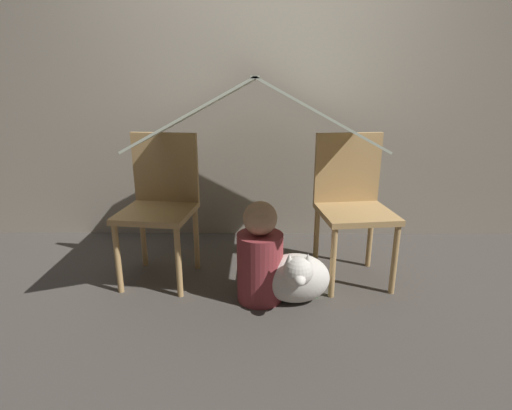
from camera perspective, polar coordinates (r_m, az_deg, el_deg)
The scene contains 8 objects.
ground_plane at distance 2.59m, azimuth -0.02°, elevation -11.57°, with size 8.80×8.80×0.00m, color #47423D.
wall_back at distance 3.22m, azimuth 0.13°, elevation 17.30°, with size 7.00×0.05×2.50m.
chair_left at distance 2.62m, azimuth -13.47°, elevation 0.71°, with size 0.49×0.49×0.94m.
chair_right at distance 2.62m, azimuth 13.56°, elevation 0.65°, with size 0.49×0.49×0.94m.
sheet_canopy at distance 2.37m, azimuth 0.00°, elevation 13.80°, with size 1.25×1.12×0.34m.
person_front at distance 2.34m, azimuth 0.57°, elevation -7.51°, with size 0.27×0.27×0.61m.
dog at distance 2.35m, azimuth 5.67°, elevation -10.19°, with size 0.40×0.39×0.37m.
floor_cushion at distance 2.59m, azimuth 3.64°, elevation -10.33°, with size 0.42×0.34×0.10m.
Camera 1 is at (0.02, -2.27, 1.25)m, focal length 28.00 mm.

